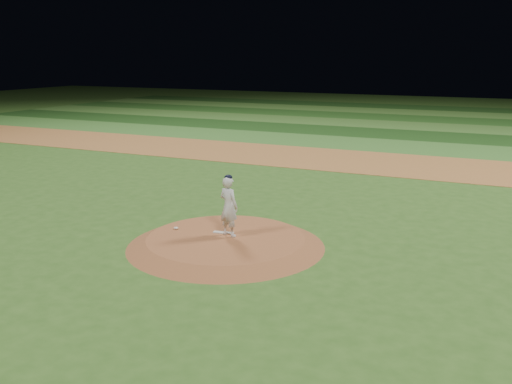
% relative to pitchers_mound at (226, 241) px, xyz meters
% --- Properties ---
extents(ground, '(120.00, 120.00, 0.00)m').
position_rel_pitchers_mound_xyz_m(ground, '(0.00, 0.00, -0.12)').
color(ground, '#30591D').
rests_on(ground, ground).
extents(infield_dirt_band, '(70.00, 6.00, 0.02)m').
position_rel_pitchers_mound_xyz_m(infield_dirt_band, '(0.00, 14.00, -0.12)').
color(infield_dirt_band, '#9B6230').
rests_on(infield_dirt_band, ground).
extents(outfield_stripe_0, '(70.00, 5.00, 0.02)m').
position_rel_pitchers_mound_xyz_m(outfield_stripe_0, '(0.00, 19.50, -0.12)').
color(outfield_stripe_0, '#376E28').
rests_on(outfield_stripe_0, ground).
extents(outfield_stripe_1, '(70.00, 5.00, 0.02)m').
position_rel_pitchers_mound_xyz_m(outfield_stripe_1, '(0.00, 24.50, -0.12)').
color(outfield_stripe_1, '#193F14').
rests_on(outfield_stripe_1, ground).
extents(outfield_stripe_2, '(70.00, 5.00, 0.02)m').
position_rel_pitchers_mound_xyz_m(outfield_stripe_2, '(0.00, 29.50, -0.12)').
color(outfield_stripe_2, '#3C6E28').
rests_on(outfield_stripe_2, ground).
extents(outfield_stripe_3, '(70.00, 5.00, 0.02)m').
position_rel_pitchers_mound_xyz_m(outfield_stripe_3, '(0.00, 34.50, -0.12)').
color(outfield_stripe_3, '#214E19').
rests_on(outfield_stripe_3, ground).
extents(outfield_stripe_4, '(70.00, 5.00, 0.02)m').
position_rel_pitchers_mound_xyz_m(outfield_stripe_4, '(0.00, 39.50, -0.12)').
color(outfield_stripe_4, '#43792C').
rests_on(outfield_stripe_4, ground).
extents(outfield_stripe_5, '(70.00, 5.00, 0.02)m').
position_rel_pitchers_mound_xyz_m(outfield_stripe_5, '(0.00, 44.50, -0.12)').
color(outfield_stripe_5, '#1C4516').
rests_on(outfield_stripe_5, ground).
extents(pitchers_mound, '(5.50, 5.50, 0.25)m').
position_rel_pitchers_mound_xyz_m(pitchers_mound, '(0.00, 0.00, 0.00)').
color(pitchers_mound, brown).
rests_on(pitchers_mound, ground).
extents(pitching_rubber, '(0.61, 0.25, 0.03)m').
position_rel_pitchers_mound_xyz_m(pitching_rubber, '(-0.24, 0.30, 0.14)').
color(pitching_rubber, beige).
rests_on(pitching_rubber, pitchers_mound).
extents(rosin_bag, '(0.13, 0.13, 0.07)m').
position_rel_pitchers_mound_xyz_m(rosin_bag, '(-1.66, 0.04, 0.16)').
color(rosin_bag, silver).
rests_on(rosin_bag, pitchers_mound).
extents(pitcher_on_mound, '(0.71, 0.56, 1.75)m').
position_rel_pitchers_mound_xyz_m(pitcher_on_mound, '(0.01, 0.17, 0.98)').
color(pitcher_on_mound, silver).
rests_on(pitcher_on_mound, pitchers_mound).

